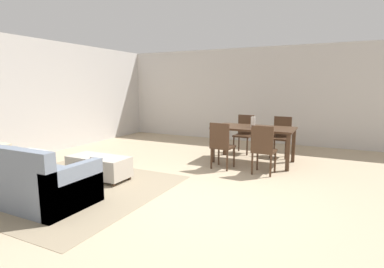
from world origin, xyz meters
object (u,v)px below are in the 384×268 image
object	(u,v)px
dining_chair_near_left	(221,143)
dining_chair_far_left	(244,132)
book_on_ottoman	(100,157)
dining_chair_far_right	(281,134)
couch	(24,181)
vase_centerpiece	(253,122)
dining_table	(254,131)
dining_chair_near_right	(263,147)
ottoman_table	(99,166)

from	to	relation	value
dining_chair_near_left	dining_chair_far_left	xyz separation A→B (m)	(-0.01, 1.63, 0.00)
dining_chair_far_left	book_on_ottoman	bearing A→B (deg)	-116.14
dining_chair_far_left	dining_chair_far_right	size ratio (longest dim) A/B	1.00
couch	vase_centerpiece	distance (m)	4.30
couch	dining_table	bearing A→B (deg)	56.85
dining_chair_near_left	dining_table	bearing A→B (deg)	62.27
dining_chair_near_right	book_on_ottoman	world-z (taller)	dining_chair_near_right
dining_table	dining_chair_far_left	distance (m)	0.95
couch	ottoman_table	distance (m)	1.26
ottoman_table	dining_chair_far_left	xyz separation A→B (m)	(1.68, 3.19, 0.29)
couch	dining_chair_near_left	distance (m)	3.40
ottoman_table	book_on_ottoman	bearing A→B (deg)	-35.16
vase_centerpiece	book_on_ottoman	bearing A→B (deg)	-130.20
ottoman_table	dining_chair_far_left	size ratio (longest dim) A/B	1.19
ottoman_table	dining_table	world-z (taller)	dining_table
couch	dining_chair_far_left	distance (m)	4.82
dining_chair_near_left	book_on_ottoman	world-z (taller)	dining_chair_near_left
couch	dining_chair_far_right	bearing A→B (deg)	57.67
dining_chair_near_right	dining_chair_far_left	distance (m)	1.86
couch	vase_centerpiece	size ratio (longest dim) A/B	9.02
ottoman_table	dining_table	xyz separation A→B (m)	(2.11, 2.36, 0.43)
ottoman_table	book_on_ottoman	size ratio (longest dim) A/B	4.21
dining_chair_near_left	book_on_ottoman	size ratio (longest dim) A/B	3.54
ottoman_table	dining_chair_far_right	bearing A→B (deg)	51.19
dining_table	dining_chair_near_right	xyz separation A→B (m)	(0.40, -0.83, -0.15)
couch	ottoman_table	xyz separation A→B (m)	(0.23, 1.23, -0.06)
dining_chair_near_right	ottoman_table	bearing A→B (deg)	-148.63
book_on_ottoman	vase_centerpiece	bearing A→B (deg)	49.80
couch	vase_centerpiece	xyz separation A→B (m)	(2.34, 3.57, 0.58)
dining_table	book_on_ottoman	xyz separation A→B (m)	(-2.03, -2.42, -0.24)
dining_chair_far_left	dining_chair_far_right	xyz separation A→B (m)	(0.88, -0.02, 0.00)
dining_chair_far_right	dining_chair_near_right	bearing A→B (deg)	-91.40
vase_centerpiece	couch	bearing A→B (deg)	-123.24
ottoman_table	dining_table	distance (m)	3.20
couch	dining_chair_near_left	size ratio (longest dim) A/B	2.17
dining_table	book_on_ottoman	distance (m)	3.17
ottoman_table	dining_chair_near_left	world-z (taller)	dining_chair_near_left
couch	dining_chair_near_right	size ratio (longest dim) A/B	2.17
ottoman_table	dining_chair_near_left	size ratio (longest dim) A/B	1.19
dining_table	dining_chair_far_left	xyz separation A→B (m)	(-0.44, 0.83, -0.15)
book_on_ottoman	couch	bearing A→B (deg)	-105.07
dining_chair_near_right	vase_centerpiece	xyz separation A→B (m)	(-0.41, 0.80, 0.35)
couch	dining_chair_far_left	size ratio (longest dim) A/B	2.17
dining_chair_far_right	vase_centerpiece	bearing A→B (deg)	-118.25
dining_chair_near_left	dining_chair_far_right	distance (m)	1.83
ottoman_table	dining_chair_far_right	world-z (taller)	dining_chair_far_right
dining_chair_near_left	vase_centerpiece	bearing A→B (deg)	62.03
dining_table	vase_centerpiece	distance (m)	0.21
ottoman_table	dining_chair_near_right	xyz separation A→B (m)	(2.51, 1.53, 0.29)
dining_chair_near_right	dining_chair_far_right	xyz separation A→B (m)	(0.04, 1.64, 0.00)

